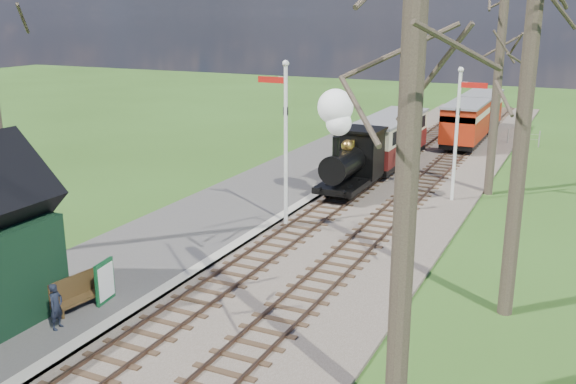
# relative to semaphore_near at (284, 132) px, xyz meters

# --- Properties ---
(distant_hills) EXTENTS (114.40, 48.00, 22.02)m
(distant_hills) POSITION_rel_semaphore_near_xyz_m (2.17, 48.38, -19.83)
(distant_hills) COLOR #385B23
(distant_hills) RESTS_ON ground
(ballast_bed) EXTENTS (8.00, 60.00, 0.10)m
(ballast_bed) POSITION_rel_semaphore_near_xyz_m (2.07, 6.00, -3.57)
(ballast_bed) COLOR brown
(ballast_bed) RESTS_ON ground
(track_near) EXTENTS (1.60, 60.00, 0.15)m
(track_near) POSITION_rel_semaphore_near_xyz_m (0.77, 6.00, -3.52)
(track_near) COLOR brown
(track_near) RESTS_ON ground
(track_far) EXTENTS (1.60, 60.00, 0.15)m
(track_far) POSITION_rel_semaphore_near_xyz_m (3.37, 6.00, -3.52)
(track_far) COLOR brown
(track_far) RESTS_ON ground
(platform) EXTENTS (5.00, 44.00, 0.20)m
(platform) POSITION_rel_semaphore_near_xyz_m (-2.73, -2.00, -3.52)
(platform) COLOR #474442
(platform) RESTS_ON ground
(coping_strip) EXTENTS (0.40, 44.00, 0.21)m
(coping_strip) POSITION_rel_semaphore_near_xyz_m (-0.43, -2.00, -3.52)
(coping_strip) COLOR #B2AD9E
(coping_strip) RESTS_ON ground
(semaphore_near) EXTENTS (1.22, 0.24, 6.22)m
(semaphore_near) POSITION_rel_semaphore_near_xyz_m (0.00, 0.00, 0.00)
(semaphore_near) COLOR silver
(semaphore_near) RESTS_ON ground
(semaphore_far) EXTENTS (1.22, 0.24, 5.72)m
(semaphore_far) POSITION_rel_semaphore_near_xyz_m (5.14, 6.00, -0.27)
(semaphore_far) COLOR silver
(semaphore_far) RESTS_ON ground
(bare_trees) EXTENTS (15.51, 22.39, 12.00)m
(bare_trees) POSITION_rel_semaphore_near_xyz_m (2.10, -5.90, 1.59)
(bare_trees) COLOR #382D23
(bare_trees) RESTS_ON ground
(fence_line) EXTENTS (12.60, 0.08, 1.00)m
(fence_line) POSITION_rel_semaphore_near_xyz_m (1.07, 20.00, -3.07)
(fence_line) COLOR slate
(fence_line) RESTS_ON ground
(locomotive) EXTENTS (1.87, 4.37, 4.69)m
(locomotive) POSITION_rel_semaphore_near_xyz_m (0.76, 4.87, -1.47)
(locomotive) COLOR black
(locomotive) RESTS_ON ground
(coach) EXTENTS (2.19, 7.50, 2.30)m
(coach) POSITION_rel_semaphore_near_xyz_m (0.77, 10.94, -2.05)
(coach) COLOR black
(coach) RESTS_ON ground
(red_carriage_a) EXTENTS (2.10, 5.19, 2.21)m
(red_carriage_a) POSITION_rel_semaphore_near_xyz_m (3.37, 17.53, -2.10)
(red_carriage_a) COLOR black
(red_carriage_a) RESTS_ON ground
(red_carriage_b) EXTENTS (2.10, 5.19, 2.21)m
(red_carriage_b) POSITION_rel_semaphore_near_xyz_m (3.37, 23.03, -2.10)
(red_carriage_b) COLOR black
(red_carriage_b) RESTS_ON ground
(sign_board) EXTENTS (0.21, 0.80, 1.17)m
(sign_board) POSITION_rel_semaphore_near_xyz_m (-1.34, -8.41, -2.84)
(sign_board) COLOR #104B24
(sign_board) RESTS_ON platform
(bench) EXTENTS (0.68, 1.59, 0.88)m
(bench) POSITION_rel_semaphore_near_xyz_m (-1.82, -9.02, -3.01)
(bench) COLOR #412F17
(bench) RESTS_ON platform
(person) EXTENTS (0.34, 0.47, 1.20)m
(person) POSITION_rel_semaphore_near_xyz_m (-1.38, -10.15, -2.82)
(person) COLOR black
(person) RESTS_ON platform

